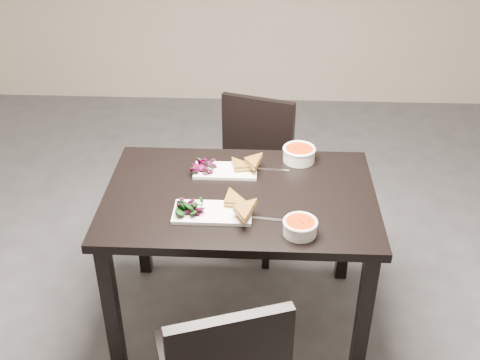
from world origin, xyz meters
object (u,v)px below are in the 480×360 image
Objects in this scene: table at (240,212)px; plate_far at (225,171)px; soup_bowl_near at (300,226)px; chair_far at (251,165)px; soup_bowl_far at (299,153)px; plate_near at (213,213)px.

plate_far is at bearing 113.12° from table.
table is 8.55× the size of soup_bowl_near.
chair_far is 0.55m from soup_bowl_far.
plate_near is at bearing -81.82° from chair_far.
table is 0.40m from soup_bowl_near.
plate_far is at bearing -160.13° from soup_bowl_far.
soup_bowl_near is at bearing -48.03° from table.
soup_bowl_far reaches higher than soup_bowl_near.
soup_bowl_far is (0.35, 0.13, 0.03)m from plate_far.
soup_bowl_near reaches higher than table.
chair_far reaches higher than soup_bowl_near.
table is at bearing 56.81° from plate_near.
plate_near is 0.38m from soup_bowl_near.
plate_near is 0.34m from plate_far.
plate_near is at bearing 162.11° from soup_bowl_near.
table is 0.22m from plate_near.
plate_far is (-0.33, 0.46, -0.03)m from soup_bowl_near.
plate_near is 2.06× the size of soup_bowl_far.
table is at bearing 131.97° from soup_bowl_near.
soup_bowl_near is 0.57m from plate_far.
soup_bowl_far is at bearing 88.24° from soup_bowl_near.
table is at bearing -66.88° from plate_far.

